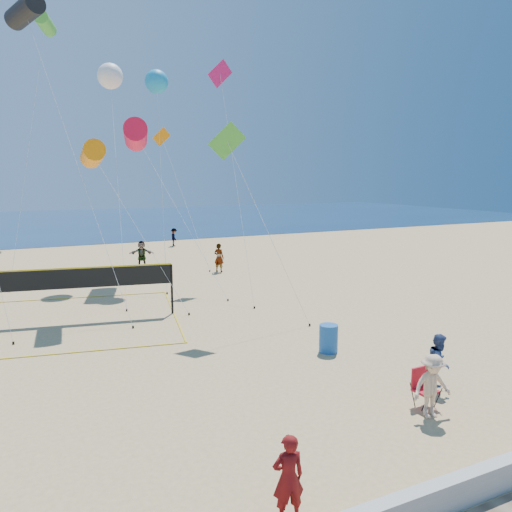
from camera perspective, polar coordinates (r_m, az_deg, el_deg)
name	(u,v)px	position (r m, az deg, el deg)	size (l,w,h in m)	color
ground	(267,457)	(11.69, 1.24, -21.95)	(120.00, 120.00, 0.00)	tan
ocean	(53,222)	(71.31, -22.17, 3.57)	(140.00, 50.00, 0.03)	navy
woman	(288,478)	(9.57, 3.70, -23.97)	(0.59, 0.39, 1.62)	maroon
bystander_a	(439,362)	(15.39, 20.20, -11.29)	(0.79, 0.62, 1.63)	navy
bystander_b	(432,386)	(13.68, 19.48, -13.84)	(1.06, 0.61, 1.64)	#D0AC8B
far_person_1	(142,254)	(34.43, -12.94, 0.25)	(1.63, 0.52, 1.75)	gray
far_person_2	(219,258)	(31.80, -4.26, -0.19)	(0.67, 0.44, 1.84)	gray
far_person_4	(174,237)	(44.13, -9.35, 2.13)	(1.01, 0.58, 1.57)	gray
camp_chair	(423,385)	(14.28, 18.53, -13.79)	(0.58, 0.71, 1.16)	#B01422
trash_barrel	(328,338)	(17.67, 8.28, -9.30)	(0.65, 0.65, 0.97)	#1953A3
volleyball_net	(71,285)	(22.26, -20.35, -3.10)	(9.90, 9.78, 2.28)	black
kite_1	(25,12)	(28.29, -24.91, 23.98)	(3.84, 9.04, 14.35)	black
kite_2	(93,154)	(22.80, -18.17, 10.99)	(3.98, 3.31, 7.56)	orange
kite_4	(232,152)	(20.11, -2.76, 11.79)	(3.53, 2.21, 8.16)	green
kite_5	(222,87)	(29.80, -3.91, 18.74)	(2.34, 7.78, 12.66)	#C71860
kite_6	(110,76)	(31.82, -16.33, 19.11)	(2.23, 9.53, 12.50)	white
kite_7	(157,82)	(30.28, -11.30, 18.95)	(1.81, 5.07, 11.97)	#1791CF
kite_8	(45,24)	(36.54, -22.96, 23.24)	(3.83, 7.65, 15.98)	green
kite_9	(165,146)	(37.06, -10.36, 12.23)	(1.79, 6.80, 9.55)	orange
kite_10	(136,135)	(29.93, -13.58, 13.30)	(3.63, 8.87, 9.22)	red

